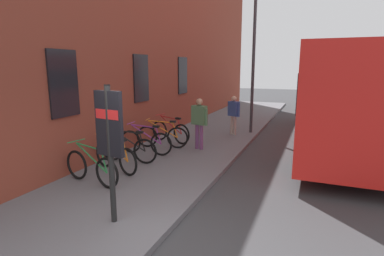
{
  "coord_description": "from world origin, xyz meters",
  "views": [
    {
      "loc": [
        -3.69,
        -2.16,
        2.81
      ],
      "look_at": [
        3.44,
        0.76,
        1.26
      ],
      "focal_mm": 28.78,
      "sensor_mm": 36.0,
      "label": 1
    }
  ],
  "objects_px": {
    "bicycle_far_end": "(91,168)",
    "bicycle_end_of_row": "(146,142)",
    "pedestrian_crossing_street": "(199,118)",
    "bicycle_nearest_sign": "(170,131)",
    "pedestrian_by_facade": "(234,111)",
    "bicycle_mid_rack": "(115,157)",
    "bicycle_by_door": "(162,136)",
    "transit_info_sign": "(110,133)",
    "street_lamp": "(254,52)",
    "city_bus": "(344,92)",
    "bicycle_beside_lamp": "(129,149)"
  },
  "relations": [
    {
      "from": "bicycle_by_door",
      "to": "pedestrian_crossing_street",
      "type": "xyz_separation_m",
      "value": [
        0.32,
        -1.19,
        0.63
      ]
    },
    {
      "from": "bicycle_by_door",
      "to": "pedestrian_crossing_street",
      "type": "height_order",
      "value": "pedestrian_crossing_street"
    },
    {
      "from": "transit_info_sign",
      "to": "pedestrian_by_facade",
      "type": "distance_m",
      "value": 7.67
    },
    {
      "from": "bicycle_far_end",
      "to": "bicycle_end_of_row",
      "type": "xyz_separation_m",
      "value": [
        2.61,
        0.1,
        0.0
      ]
    },
    {
      "from": "bicycle_beside_lamp",
      "to": "street_lamp",
      "type": "height_order",
      "value": "street_lamp"
    },
    {
      "from": "bicycle_beside_lamp",
      "to": "city_bus",
      "type": "relative_size",
      "value": 0.17
    },
    {
      "from": "bicycle_beside_lamp",
      "to": "pedestrian_crossing_street",
      "type": "distance_m",
      "value": 2.57
    },
    {
      "from": "pedestrian_by_facade",
      "to": "pedestrian_crossing_street",
      "type": "bearing_deg",
      "value": 169.06
    },
    {
      "from": "bicycle_beside_lamp",
      "to": "street_lamp",
      "type": "bearing_deg",
      "value": -24.18
    },
    {
      "from": "bicycle_nearest_sign",
      "to": "pedestrian_by_facade",
      "type": "xyz_separation_m",
      "value": [
        2.05,
        -1.78,
        0.55
      ]
    },
    {
      "from": "bicycle_end_of_row",
      "to": "transit_info_sign",
      "type": "height_order",
      "value": "transit_info_sign"
    },
    {
      "from": "bicycle_far_end",
      "to": "bicycle_by_door",
      "type": "distance_m",
      "value": 3.5
    },
    {
      "from": "bicycle_end_of_row",
      "to": "transit_info_sign",
      "type": "relative_size",
      "value": 0.74
    },
    {
      "from": "bicycle_end_of_row",
      "to": "bicycle_nearest_sign",
      "type": "bearing_deg",
      "value": -0.53
    },
    {
      "from": "bicycle_far_end",
      "to": "bicycle_mid_rack",
      "type": "height_order",
      "value": "same"
    },
    {
      "from": "transit_info_sign",
      "to": "bicycle_beside_lamp",
      "type": "bearing_deg",
      "value": 29.34
    },
    {
      "from": "bicycle_mid_rack",
      "to": "city_bus",
      "type": "xyz_separation_m",
      "value": [
        5.74,
        -5.57,
        1.41
      ]
    },
    {
      "from": "bicycle_by_door",
      "to": "bicycle_nearest_sign",
      "type": "xyz_separation_m",
      "value": [
        0.81,
        0.1,
        0.0
      ]
    },
    {
      "from": "bicycle_nearest_sign",
      "to": "street_lamp",
      "type": "xyz_separation_m",
      "value": [
        2.74,
        -2.34,
        2.84
      ]
    },
    {
      "from": "bicycle_far_end",
      "to": "transit_info_sign",
      "type": "height_order",
      "value": "transit_info_sign"
    },
    {
      "from": "bicycle_by_door",
      "to": "transit_info_sign",
      "type": "xyz_separation_m",
      "value": [
        -4.78,
        -1.54,
        1.21
      ]
    },
    {
      "from": "bicycle_nearest_sign",
      "to": "street_lamp",
      "type": "relative_size",
      "value": 0.31
    },
    {
      "from": "transit_info_sign",
      "to": "pedestrian_crossing_street",
      "type": "bearing_deg",
      "value": 3.9
    },
    {
      "from": "transit_info_sign",
      "to": "street_lamp",
      "type": "height_order",
      "value": "street_lamp"
    },
    {
      "from": "bicycle_end_of_row",
      "to": "bicycle_nearest_sign",
      "type": "distance_m",
      "value": 1.7
    },
    {
      "from": "bicycle_end_of_row",
      "to": "pedestrian_crossing_street",
      "type": "height_order",
      "value": "pedestrian_crossing_street"
    },
    {
      "from": "bicycle_far_end",
      "to": "bicycle_by_door",
      "type": "bearing_deg",
      "value": -0.16
    },
    {
      "from": "bicycle_far_end",
      "to": "pedestrian_crossing_street",
      "type": "bearing_deg",
      "value": -17.45
    },
    {
      "from": "bicycle_far_end",
      "to": "street_lamp",
      "type": "xyz_separation_m",
      "value": [
        7.05,
        -2.26,
        2.84
      ]
    },
    {
      "from": "bicycle_nearest_sign",
      "to": "pedestrian_by_facade",
      "type": "bearing_deg",
      "value": -40.99
    },
    {
      "from": "bicycle_far_end",
      "to": "bicycle_nearest_sign",
      "type": "distance_m",
      "value": 4.31
    },
    {
      "from": "transit_info_sign",
      "to": "pedestrian_crossing_street",
      "type": "xyz_separation_m",
      "value": [
        5.1,
        0.35,
        -0.58
      ]
    },
    {
      "from": "pedestrian_by_facade",
      "to": "street_lamp",
      "type": "relative_size",
      "value": 0.28
    },
    {
      "from": "bicycle_by_door",
      "to": "pedestrian_crossing_street",
      "type": "relative_size",
      "value": 1.04
    },
    {
      "from": "bicycle_by_door",
      "to": "bicycle_end_of_row",
      "type": "bearing_deg",
      "value": 172.82
    },
    {
      "from": "bicycle_nearest_sign",
      "to": "bicycle_mid_rack",
      "type": "bearing_deg",
      "value": -178.81
    },
    {
      "from": "bicycle_beside_lamp",
      "to": "bicycle_by_door",
      "type": "distance_m",
      "value": 1.78
    },
    {
      "from": "bicycle_beside_lamp",
      "to": "pedestrian_crossing_street",
      "type": "xyz_separation_m",
      "value": [
        2.1,
        -1.34,
        0.63
      ]
    },
    {
      "from": "city_bus",
      "to": "bicycle_mid_rack",
      "type": "bearing_deg",
      "value": 135.84
    },
    {
      "from": "bicycle_end_of_row",
      "to": "city_bus",
      "type": "distance_m",
      "value": 7.11
    },
    {
      "from": "bicycle_far_end",
      "to": "bicycle_nearest_sign",
      "type": "xyz_separation_m",
      "value": [
        4.31,
        0.09,
        0.0
      ]
    },
    {
      "from": "pedestrian_by_facade",
      "to": "bicycle_end_of_row",
      "type": "bearing_deg",
      "value": 154.42
    },
    {
      "from": "transit_info_sign",
      "to": "city_bus",
      "type": "relative_size",
      "value": 0.23
    },
    {
      "from": "city_bus",
      "to": "transit_info_sign",
      "type": "bearing_deg",
      "value": 153.28
    },
    {
      "from": "bicycle_by_door",
      "to": "bicycle_nearest_sign",
      "type": "distance_m",
      "value": 0.82
    },
    {
      "from": "bicycle_nearest_sign",
      "to": "pedestrian_crossing_street",
      "type": "height_order",
      "value": "pedestrian_crossing_street"
    },
    {
      "from": "bicycle_mid_rack",
      "to": "street_lamp",
      "type": "xyz_separation_m",
      "value": [
        6.11,
        -2.27,
        2.84
      ]
    },
    {
      "from": "bicycle_mid_rack",
      "to": "transit_info_sign",
      "type": "height_order",
      "value": "transit_info_sign"
    },
    {
      "from": "bicycle_mid_rack",
      "to": "pedestrian_crossing_street",
      "type": "xyz_separation_m",
      "value": [
        2.88,
        -1.22,
        0.63
      ]
    },
    {
      "from": "bicycle_nearest_sign",
      "to": "pedestrian_crossing_street",
      "type": "xyz_separation_m",
      "value": [
        -0.49,
        -1.29,
        0.63
      ]
    }
  ]
}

